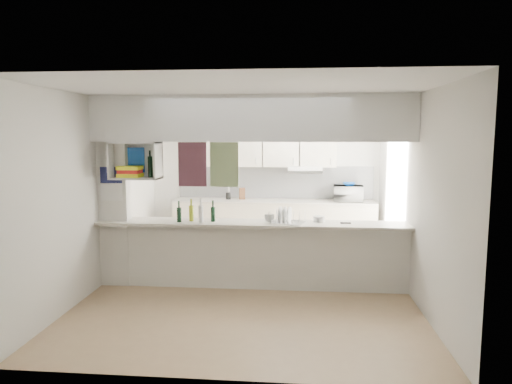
# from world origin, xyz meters

# --- Properties ---
(floor) EXTENTS (4.80, 4.80, 0.00)m
(floor) POSITION_xyz_m (0.00, 0.00, 0.00)
(floor) COLOR tan
(floor) RESTS_ON ground
(ceiling) EXTENTS (4.80, 4.80, 0.00)m
(ceiling) POSITION_xyz_m (0.00, 0.00, 2.60)
(ceiling) COLOR white
(ceiling) RESTS_ON wall_back
(wall_back) EXTENTS (4.20, 0.00, 4.20)m
(wall_back) POSITION_xyz_m (0.00, 2.40, 1.30)
(wall_back) COLOR silver
(wall_back) RESTS_ON floor
(wall_left) EXTENTS (0.00, 4.80, 4.80)m
(wall_left) POSITION_xyz_m (-2.10, 0.00, 1.30)
(wall_left) COLOR silver
(wall_left) RESTS_ON floor
(wall_right) EXTENTS (0.00, 4.80, 4.80)m
(wall_right) POSITION_xyz_m (2.10, 0.00, 1.30)
(wall_right) COLOR silver
(wall_right) RESTS_ON floor
(servery_partition) EXTENTS (4.20, 0.50, 2.60)m
(servery_partition) POSITION_xyz_m (-0.17, 0.00, 1.66)
(servery_partition) COLOR silver
(servery_partition) RESTS_ON floor
(cubby_shelf) EXTENTS (0.65, 0.35, 0.50)m
(cubby_shelf) POSITION_xyz_m (-1.57, -0.06, 1.71)
(cubby_shelf) COLOR white
(cubby_shelf) RESTS_ON bulkhead
(kitchen_run) EXTENTS (3.60, 0.63, 2.24)m
(kitchen_run) POSITION_xyz_m (0.16, 2.14, 0.83)
(kitchen_run) COLOR beige
(kitchen_run) RESTS_ON floor
(microwave) EXTENTS (0.53, 0.38, 0.28)m
(microwave) POSITION_xyz_m (1.52, 2.07, 1.06)
(microwave) COLOR white
(microwave) RESTS_ON bench_top
(bowl) EXTENTS (0.23, 0.23, 0.06)m
(bowl) POSITION_xyz_m (1.53, 2.07, 1.23)
(bowl) COLOR #0D3F95
(bowl) RESTS_ON microwave
(dish_rack) EXTENTS (0.49, 0.42, 0.23)m
(dish_rack) POSITION_xyz_m (0.49, -0.02, 1.01)
(dish_rack) COLOR silver
(dish_rack) RESTS_ON breakfast_bar
(cup) EXTENTS (0.13, 0.13, 0.10)m
(cup) POSITION_xyz_m (0.24, -0.04, 0.99)
(cup) COLOR white
(cup) RESTS_ON dish_rack
(wine_bottles) EXTENTS (0.51, 0.14, 0.32)m
(wine_bottles) POSITION_xyz_m (-0.75, -0.05, 1.03)
(wine_bottles) COLOR black
(wine_bottles) RESTS_ON breakfast_bar
(plastic_tubs) EXTENTS (0.50, 0.18, 0.08)m
(plastic_tubs) POSITION_xyz_m (0.93, 0.09, 0.96)
(plastic_tubs) COLOR silver
(plastic_tubs) RESTS_ON breakfast_bar
(utensil_jar) EXTENTS (0.09, 0.09, 0.13)m
(utensil_jar) POSITION_xyz_m (-0.64, 2.15, 0.98)
(utensil_jar) COLOR black
(utensil_jar) RESTS_ON bench_top
(knife_block) EXTENTS (0.12, 0.11, 0.21)m
(knife_block) POSITION_xyz_m (-0.39, 2.18, 1.02)
(knife_block) COLOR brown
(knife_block) RESTS_ON bench_top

